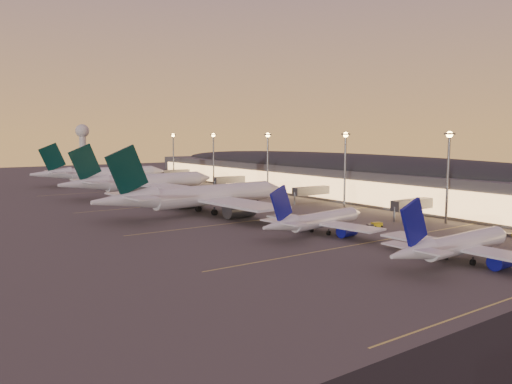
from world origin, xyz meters
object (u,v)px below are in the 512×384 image
(airliner_wide_mid, at_px, (142,182))
(airliner_wide_far, at_px, (102,174))
(baggage_tug_c, at_px, (375,225))
(airliner_wide_near, at_px, (199,196))
(airliner_narrow_north, at_px, (317,221))
(airliner_narrow_south, at_px, (456,245))
(radar_tower, at_px, (83,140))

(airliner_wide_mid, xyz_separation_m, airliner_wide_far, (1.70, 57.13, -0.09))
(baggage_tug_c, bearing_deg, airliner_wide_near, 134.15)
(airliner_narrow_north, relative_size, airliner_wide_mid, 0.55)
(baggage_tug_c, bearing_deg, airliner_narrow_south, -102.75)
(airliner_wide_near, relative_size, baggage_tug_c, 15.51)
(airliner_wide_mid, height_order, baggage_tug_c, airliner_wide_mid)
(airliner_narrow_north, height_order, airliner_wide_near, airliner_wide_near)
(airliner_narrow_south, bearing_deg, baggage_tug_c, 62.31)
(airliner_wide_mid, bearing_deg, radar_tower, 77.02)
(airliner_wide_near, relative_size, airliner_wide_mid, 1.02)
(airliner_wide_far, bearing_deg, airliner_wide_mid, -89.11)
(airliner_narrow_south, distance_m, airliner_wide_far, 196.16)
(airliner_wide_mid, bearing_deg, airliner_wide_far, 82.56)
(airliner_narrow_north, bearing_deg, baggage_tug_c, -13.21)
(baggage_tug_c, bearing_deg, airliner_wide_far, 111.03)
(airliner_narrow_north, xyz_separation_m, baggage_tug_c, (19.83, -1.53, -2.87))
(airliner_wide_near, height_order, airliner_wide_far, airliner_wide_near)
(airliner_wide_far, relative_size, baggage_tug_c, 14.96)
(radar_tower, relative_size, baggage_tug_c, 7.26)
(airliner_narrow_south, relative_size, airliner_wide_mid, 0.57)
(airliner_narrow_north, bearing_deg, airliner_wide_near, 91.77)
(airliner_narrow_south, xyz_separation_m, baggage_tug_c, (17.11, 35.37, -3.01))
(baggage_tug_c, bearing_deg, radar_tower, 104.27)
(airliner_wide_mid, relative_size, radar_tower, 2.10)
(airliner_narrow_south, bearing_deg, radar_tower, 85.78)
(airliner_wide_far, xyz_separation_m, baggage_tug_c, (22.48, -160.71, -4.95))
(airliner_wide_near, bearing_deg, airliner_narrow_south, -87.17)
(airliner_wide_far, bearing_deg, radar_tower, 81.96)
(radar_tower, bearing_deg, airliner_narrow_south, -92.35)
(airliner_narrow_north, height_order, airliner_wide_far, airliner_wide_far)
(airliner_wide_near, bearing_deg, airliner_wide_mid, 80.90)
(airliner_narrow_south, relative_size, airliner_wide_near, 0.56)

